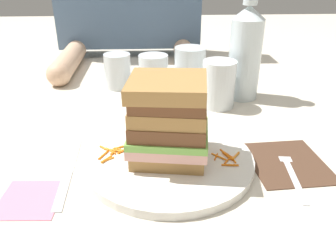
{
  "coord_description": "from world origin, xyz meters",
  "views": [
    {
      "loc": [
        -0.02,
        -0.47,
        0.31
      ],
      "look_at": [
        0.01,
        0.04,
        0.05
      ],
      "focal_mm": 36.87,
      "sensor_mm": 36.0,
      "label": 1
    }
  ],
  "objects": [
    {
      "name": "carrot_shred_5",
      "position": [
        -0.1,
        0.04,
        0.02
      ],
      "size": [
        0.02,
        0.02,
        0.0
      ],
      "primitive_type": "cylinder",
      "rotation": [
        0.0,
        1.57,
        2.43
      ],
      "color": "orange",
      "rests_on": "main_plate"
    },
    {
      "name": "carrot_shred_14",
      "position": [
        0.1,
        -0.01,
        0.02
      ],
      "size": [
        0.02,
        0.02,
        0.0
      ],
      "primitive_type": "cylinder",
      "rotation": [
        0.0,
        1.57,
        4.09
      ],
      "color": "orange",
      "rests_on": "main_plate"
    },
    {
      "name": "carrot_shred_0",
      "position": [
        -0.1,
        0.01,
        0.02
      ],
      "size": [
        0.02,
        0.03,
        0.0
      ],
      "primitive_type": "cylinder",
      "rotation": [
        0.0,
        1.57,
        4.26
      ],
      "color": "orange",
      "rests_on": "main_plate"
    },
    {
      "name": "carrot_shred_4",
      "position": [
        -0.09,
        0.0,
        0.02
      ],
      "size": [
        0.02,
        0.02,
        0.0
      ],
      "primitive_type": "cylinder",
      "rotation": [
        0.0,
        1.57,
        4.07
      ],
      "color": "orange",
      "rests_on": "main_plate"
    },
    {
      "name": "main_plate",
      "position": [
        0.01,
        0.01,
        0.01
      ],
      "size": [
        0.28,
        0.28,
        0.01
      ],
      "primitive_type": "cylinder",
      "color": "white",
      "rests_on": "ground_plane"
    },
    {
      "name": "carrot_shred_6",
      "position": [
        -0.09,
        0.03,
        0.02
      ],
      "size": [
        0.02,
        0.02,
        0.0
      ],
      "primitive_type": "cylinder",
      "rotation": [
        0.0,
        1.57,
        2.32
      ],
      "color": "orange",
      "rests_on": "main_plate"
    },
    {
      "name": "empty_tumbler_0",
      "position": [
        0.08,
        0.38,
        0.05
      ],
      "size": [
        0.08,
        0.08,
        0.1
      ],
      "primitive_type": "cylinder",
      "color": "silver",
      "rests_on": "ground_plane"
    },
    {
      "name": "carrot_shred_17",
      "position": [
        0.09,
        -0.0,
        0.02
      ],
      "size": [
        0.02,
        0.02,
        0.0
      ],
      "primitive_type": "cylinder",
      "rotation": [
        0.0,
        1.57,
        5.48
      ],
      "color": "orange",
      "rests_on": "main_plate"
    },
    {
      "name": "empty_tumbler_2",
      "position": [
        -0.01,
        0.35,
        0.04
      ],
      "size": [
        0.07,
        0.07,
        0.09
      ],
      "primitive_type": "cylinder",
      "color": "silver",
      "rests_on": "ground_plane"
    },
    {
      "name": "sandwich",
      "position": [
        0.01,
        0.01,
        0.08
      ],
      "size": [
        0.14,
        0.13,
        0.14
      ],
      "color": "#A87A42",
      "rests_on": "main_plate"
    },
    {
      "name": "empty_tumbler_1",
      "position": [
        -0.1,
        0.37,
        0.04
      ],
      "size": [
        0.07,
        0.07,
        0.09
      ],
      "primitive_type": "cylinder",
      "color": "silver",
      "rests_on": "ground_plane"
    },
    {
      "name": "fork",
      "position": [
        0.2,
        -0.02,
        0.0
      ],
      "size": [
        0.03,
        0.17,
        0.0
      ],
      "color": "silver",
      "rests_on": "napkin_dark"
    },
    {
      "name": "carrot_shred_12",
      "position": [
        0.1,
        0.01,
        0.02
      ],
      "size": [
        0.02,
        0.03,
        0.0
      ],
      "primitive_type": "cylinder",
      "rotation": [
        0.0,
        1.57,
        2.08
      ],
      "color": "orange",
      "rests_on": "main_plate"
    },
    {
      "name": "carrot_shred_8",
      "position": [
        -0.07,
        0.03,
        0.02
      ],
      "size": [
        0.02,
        0.02,
        0.0
      ],
      "primitive_type": "cylinder",
      "rotation": [
        0.0,
        1.57,
        3.92
      ],
      "color": "orange",
      "rests_on": "main_plate"
    },
    {
      "name": "knife",
      "position": [
        -0.15,
        -0.01,
        0.0
      ],
      "size": [
        0.02,
        0.2,
        0.0
      ],
      "color": "silver",
      "rests_on": "ground_plane"
    },
    {
      "name": "carrot_shred_1",
      "position": [
        -0.09,
        -0.0,
        0.02
      ],
      "size": [
        0.02,
        0.01,
        0.0
      ],
      "primitive_type": "cylinder",
      "rotation": [
        0.0,
        1.57,
        3.73
      ],
      "color": "orange",
      "rests_on": "main_plate"
    },
    {
      "name": "carrot_shred_3",
      "position": [
        -0.07,
        0.03,
        0.02
      ],
      "size": [
        0.03,
        0.02,
        0.0
      ],
      "primitive_type": "cylinder",
      "rotation": [
        0.0,
        1.57,
        5.76
      ],
      "color": "orange",
      "rests_on": "main_plate"
    },
    {
      "name": "carrot_shred_2",
      "position": [
        -0.07,
        0.04,
        0.02
      ],
      "size": [
        0.02,
        0.01,
        0.0
      ],
      "primitive_type": "cylinder",
      "rotation": [
        0.0,
        1.57,
        0.48
      ],
      "color": "orange",
      "rests_on": "main_plate"
    },
    {
      "name": "ground_plane",
      "position": [
        0.0,
        0.0,
        0.0
      ],
      "size": [
        3.0,
        3.0,
        0.0
      ],
      "primitive_type": "plane",
      "color": "beige"
    },
    {
      "name": "napkin_pink",
      "position": [
        -0.19,
        -0.08,
        0.0
      ],
      "size": [
        0.09,
        0.09,
        0.0
      ],
      "primitive_type": "cube",
      "rotation": [
        0.0,
        0.0,
        -0.04
      ],
      "color": "pink",
      "rests_on": "ground_plane"
    },
    {
      "name": "napkin_dark",
      "position": [
        0.2,
        0.0,
        0.0
      ],
      "size": [
        0.13,
        0.15,
        0.0
      ],
      "primitive_type": "cube",
      "rotation": [
        0.0,
        0.0,
        0.07
      ],
      "color": "#4C3323",
      "rests_on": "ground_plane"
    },
    {
      "name": "carrot_shred_9",
      "position": [
        -0.08,
        0.02,
        0.02
      ],
      "size": [
        0.01,
        0.02,
        0.0
      ],
      "primitive_type": "cylinder",
      "rotation": [
        0.0,
        1.57,
        1.1
      ],
      "color": "orange",
      "rests_on": "main_plate"
    },
    {
      "name": "juice_glass",
      "position": [
        0.13,
        0.24,
        0.04
      ],
      "size": [
        0.07,
        0.07,
        0.1
      ],
      "color": "white",
      "rests_on": "ground_plane"
    },
    {
      "name": "water_bottle",
      "position": [
        0.2,
        0.29,
        0.11
      ],
      "size": [
        0.07,
        0.07,
        0.25
      ],
      "color": "silver",
      "rests_on": "ground_plane"
    },
    {
      "name": "carrot_shred_16",
      "position": [
        0.12,
        0.0,
        0.02
      ],
      "size": [
        0.02,
        0.02,
        0.0
      ],
      "primitive_type": "cylinder",
      "rotation": [
        0.0,
        1.57,
        4.06
      ],
      "color": "orange",
      "rests_on": "main_plate"
    },
    {
      "name": "carrot_shred_13",
      "position": [
        0.1,
        0.0,
        0.02
      ],
      "size": [
        0.02,
        0.03,
        0.0
      ],
      "primitive_type": "cylinder",
      "rotation": [
        0.0,
        1.57,
        2.03
      ],
      "color": "orange",
      "rests_on": "main_plate"
    },
    {
      "name": "carrot_shred_15",
      "position": [
        0.09,
        -0.0,
        0.02
      ],
      "size": [
        0.01,
        0.02,
        0.0
      ],
      "primitive_type": "cylinder",
      "rotation": [
        0.0,
        1.57,
        4.31
      ],
      "color": "orange",
      "rests_on": "main_plate"
    },
    {
      "name": "carrot_shred_10",
      "position": [
        0.1,
        -0.03,
        0.02
      ],
      "size": [
        0.03,
        0.01,
        0.0
      ],
      "primitive_type": "cylinder",
      "rotation": [
        0.0,
        1.57,
        6.18
      ],
      "color": "orange",
      "rests_on": "main_plate"
    },
    {
      "name": "carrot_shred_7",
      "position": [
        -0.08,
        0.03,
        0.02
      ],
      "size": [
        0.03,
        0.01,
        0.0
      ],
      "primitive_type": "cylinder",
      "rotation": [
        0.0,
        1.57,
        5.96
      ],
      "color": "orange",
      "rests_on": "main_plate"
    },
    {
      "name": "carrot_shred_11",
      "position": [
        0.11,
        -0.01,
        0.02
      ],
      "size": [
        0.0,
        0.02,
        0.0
      ],
      "primitive_type": "cylinder",
      "rotation": [
        0.0,
        1.57,
        4.83
      ],
      "color": "orange",
      "rests_on": "main_plate"
    }
  ]
}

